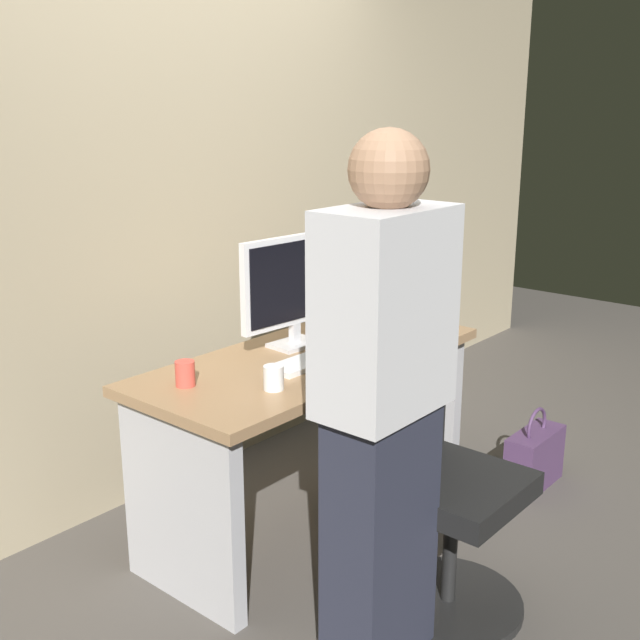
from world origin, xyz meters
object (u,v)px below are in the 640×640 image
(cup_near_keyboard, at_px, (274,378))
(cup_by_monitor, at_px, (185,374))
(cell_phone, at_px, (426,332))
(desk, at_px, (311,407))
(book_stack, at_px, (344,306))
(handbag, at_px, (534,458))
(keyboard, at_px, (316,359))
(office_chair, at_px, (438,490))
(person_at_desk, at_px, (383,412))
(mouse, at_px, (360,339))
(monitor, at_px, (295,285))

(cup_near_keyboard, xyz_separation_m, cup_by_monitor, (-0.17, 0.26, 0.00))
(cell_phone, bearing_deg, cup_near_keyboard, -176.46)
(desk, xyz_separation_m, book_stack, (0.42, 0.16, 0.31))
(cup_near_keyboard, distance_m, handbag, 1.49)
(keyboard, distance_m, cup_by_monitor, 0.53)
(office_chair, xyz_separation_m, person_at_desk, (-0.38, -0.03, 0.41))
(desk, bearing_deg, mouse, -12.77)
(office_chair, distance_m, cell_phone, 0.89)
(desk, distance_m, office_chair, 0.70)
(mouse, relative_size, cell_phone, 0.69)
(office_chair, xyz_separation_m, handbag, (1.03, 0.12, -0.29))
(cup_by_monitor, bearing_deg, handbag, -24.62)
(office_chair, xyz_separation_m, cup_by_monitor, (-0.43, 0.79, 0.35))
(cup_by_monitor, bearing_deg, cell_phone, -14.76)
(desk, bearing_deg, handbag, -31.84)
(mouse, xyz_separation_m, cup_by_monitor, (-0.80, 0.16, 0.03))
(office_chair, bearing_deg, mouse, 59.12)
(office_chair, xyz_separation_m, cell_phone, (0.67, 0.50, 0.31))
(mouse, bearing_deg, desk, 167.23)
(desk, distance_m, keyboard, 0.25)
(office_chair, bearing_deg, desk, 79.79)
(monitor, height_order, cell_phone, monitor)
(desk, height_order, handbag, desk)
(office_chair, height_order, cell_phone, office_chair)
(keyboard, bearing_deg, cup_near_keyboard, -163.97)
(mouse, bearing_deg, cup_near_keyboard, -170.83)
(person_at_desk, distance_m, cell_phone, 1.18)
(keyboard, height_order, cell_phone, keyboard)
(office_chair, xyz_separation_m, cup_near_keyboard, (-0.25, 0.52, 0.35))
(monitor, relative_size, book_stack, 2.29)
(cell_phone, distance_m, handbag, 0.80)
(person_at_desk, bearing_deg, desk, 54.81)
(person_at_desk, height_order, book_stack, person_at_desk)
(office_chair, bearing_deg, cup_near_keyboard, 115.82)
(cell_phone, xyz_separation_m, handbag, (0.36, -0.38, -0.61))
(cup_near_keyboard, relative_size, book_stack, 0.36)
(desk, height_order, office_chair, office_chair)
(keyboard, bearing_deg, office_chair, -95.56)
(book_stack, bearing_deg, cup_by_monitor, -176.43)
(monitor, xyz_separation_m, cell_phone, (0.50, -0.31, -0.25))
(desk, height_order, monitor, monitor)
(desk, xyz_separation_m, office_chair, (-0.12, -0.68, -0.09))
(office_chair, height_order, keyboard, office_chair)
(cell_phone, bearing_deg, keyboard, 174.49)
(mouse, distance_m, cell_phone, 0.32)
(desk, relative_size, book_stack, 6.28)
(office_chair, height_order, mouse, office_chair)
(monitor, bearing_deg, mouse, -40.87)
(monitor, distance_m, mouse, 0.36)
(desk, xyz_separation_m, mouse, (0.25, -0.06, 0.24))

